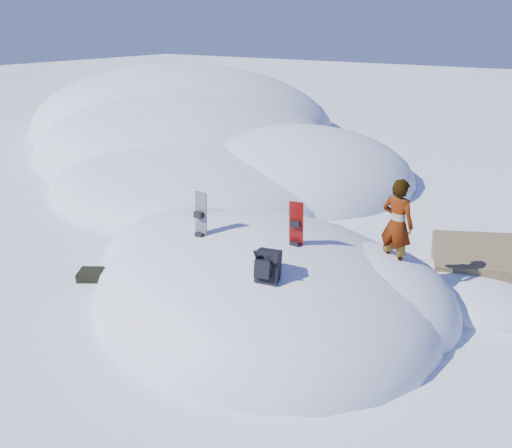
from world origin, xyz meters
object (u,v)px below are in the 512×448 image
Objects in this scene: snowboard_dark at (201,227)px; backpack at (267,266)px; snowboard_red at (296,236)px; person at (397,224)px.

backpack is (1.86, -0.58, -0.04)m from snowboard_dark.
snowboard_red is 1.79m from person.
snowboard_red is 0.81× the size of person.
snowboard_red is 1.81m from snowboard_dark.
person is (1.42, 1.06, 0.20)m from snowboard_red.
person is (1.29, 2.19, 0.28)m from backpack.
snowboard_dark is (-1.72, -0.54, -0.04)m from snowboard_red.
snowboard_dark is 3.54m from person.
snowboard_dark is at bearing 147.19° from backpack.
snowboard_dark reaches higher than backpack.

